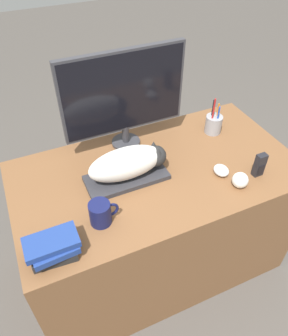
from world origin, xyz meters
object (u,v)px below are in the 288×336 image
object	(u,v)px
keyboard	(127,177)
baseball	(240,180)
cat	(130,162)
coffee_mug	(101,213)
monitor	(124,95)
book_stack	(53,247)
phone	(260,165)
pen_cup	(214,124)
computer_mouse	(221,170)

from	to	relation	value
keyboard	baseball	world-z (taller)	baseball
cat	coffee_mug	bearing A→B (deg)	-137.29
monitor	book_stack	world-z (taller)	monitor
monitor	phone	xyz separation A→B (m)	(0.49, -0.48, -0.24)
cat	monitor	bearing A→B (deg)	72.45
keyboard	baseball	distance (m)	0.53
cat	monitor	xyz separation A→B (m)	(0.08, 0.26, 0.19)
keyboard	pen_cup	distance (m)	0.61
computer_mouse	book_stack	size ratio (longest dim) A/B	0.42
monitor	baseball	xyz separation A→B (m)	(0.36, -0.51, -0.26)
baseball	phone	bearing A→B (deg)	12.63
computer_mouse	phone	size ratio (longest dim) A/B	0.68
computer_mouse	baseball	distance (m)	0.11
keyboard	phone	xyz separation A→B (m)	(0.59, -0.23, 0.05)
book_stack	baseball	bearing A→B (deg)	0.97
keyboard	book_stack	world-z (taller)	book_stack
coffee_mug	phone	size ratio (longest dim) A/B	1.04
monitor	book_stack	xyz separation A→B (m)	(-0.50, -0.53, -0.25)
coffee_mug	book_stack	world-z (taller)	coffee_mug
coffee_mug	book_stack	distance (m)	0.23
monitor	coffee_mug	bearing A→B (deg)	-122.76
coffee_mug	pen_cup	bearing A→B (deg)	24.51
computer_mouse	coffee_mug	xyz separation A→B (m)	(-0.62, -0.04, 0.03)
phone	cat	bearing A→B (deg)	158.32
baseball	book_stack	distance (m)	0.86
coffee_mug	phone	xyz separation A→B (m)	(0.78, -0.03, 0.01)
monitor	baseball	size ratio (longest dim) A/B	8.29
monitor	baseball	world-z (taller)	monitor
cat	computer_mouse	xyz separation A→B (m)	(0.41, -0.15, -0.08)
keyboard	pen_cup	bearing A→B (deg)	15.35
phone	book_stack	xyz separation A→B (m)	(-0.99, -0.04, -0.01)
pen_cup	baseball	size ratio (longest dim) A/B	2.90
cat	phone	distance (m)	0.61
cat	baseball	xyz separation A→B (m)	(0.44, -0.25, -0.06)
keyboard	coffee_mug	bearing A→B (deg)	-134.49
pen_cup	phone	xyz separation A→B (m)	(0.00, -0.39, 0.01)
pen_cup	keyboard	bearing A→B (deg)	-164.65
cat	phone	size ratio (longest dim) A/B	3.10
monitor	coffee_mug	size ratio (longest dim) A/B	4.93
keyboard	cat	xyz separation A→B (m)	(0.02, 0.00, 0.09)
monitor	baseball	bearing A→B (deg)	-54.96
pen_cup	baseball	xyz separation A→B (m)	(-0.12, -0.41, -0.02)
book_stack	monitor	bearing A→B (deg)	46.24
keyboard	coffee_mug	world-z (taller)	coffee_mug
computer_mouse	book_stack	distance (m)	0.84
keyboard	phone	bearing A→B (deg)	-21.03
keyboard	baseball	bearing A→B (deg)	-28.91
cat	computer_mouse	size ratio (longest dim) A/B	4.55
monitor	coffee_mug	distance (m)	0.59
baseball	phone	size ratio (longest dim) A/B	0.62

